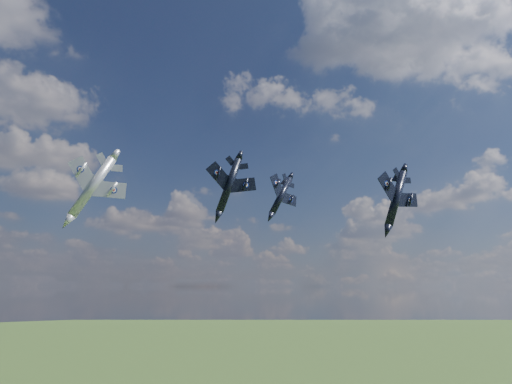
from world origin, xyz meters
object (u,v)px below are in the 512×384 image
jet_high_navy (281,196)px  jet_left_silver (92,187)px  jet_lead_navy (229,185)px  jet_right_navy (396,198)px

jet_high_navy → jet_left_silver: bearing=171.1°
jet_lead_navy → jet_left_silver: (-18.63, 14.02, 0.05)m
jet_lead_navy → jet_high_navy: (21.95, 15.37, 2.76)m
jet_lead_navy → jet_right_navy: 33.65m
jet_lead_navy → jet_left_silver: bearing=159.8°
jet_lead_navy → jet_high_navy: bearing=51.8°
jet_lead_navy → jet_left_silver: 23.31m
jet_lead_navy → jet_high_navy: 26.94m
jet_left_silver → jet_right_navy: bearing=-2.9°
jet_right_navy → jet_high_navy: size_ratio=1.15×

